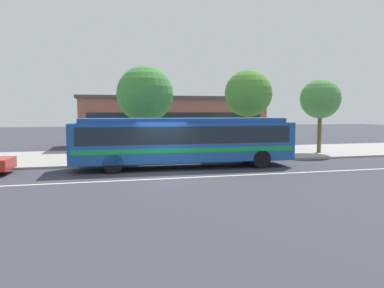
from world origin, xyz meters
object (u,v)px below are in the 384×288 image
Objects in this scene: street_tree_far_end at (320,99)px; street_tree_near_stop at (145,95)px; street_tree_mid_block at (248,94)px; bus_stop_sign at (228,133)px; pedestrian_waiting_near_sign at (215,142)px; transit_bus at (184,139)px.

street_tree_near_stop is at bearing 178.03° from street_tree_far_end.
street_tree_far_end is at bearing 3.26° from street_tree_mid_block.
bus_stop_sign is at bearing -140.04° from street_tree_mid_block.
pedestrian_waiting_near_sign is at bearing -19.34° from street_tree_near_stop.
street_tree_near_stop reaches higher than street_tree_far_end.
street_tree_mid_block reaches higher than pedestrian_waiting_near_sign.
street_tree_near_stop reaches higher than street_tree_mid_block.
transit_bus is 4.78× the size of bus_stop_sign.
pedestrian_waiting_near_sign is 0.32× the size of street_tree_far_end.
street_tree_mid_block reaches higher than street_tree_far_end.
street_tree_far_end is (12.34, -0.43, -0.18)m from street_tree_near_stop.
bus_stop_sign is at bearing -58.67° from pedestrian_waiting_near_sign.
street_tree_mid_block is 1.08× the size of street_tree_far_end.
street_tree_far_end is at bearing 7.29° from pedestrian_waiting_near_sign.
street_tree_mid_block is 5.63m from street_tree_far_end.
street_tree_mid_block is (5.12, 3.46, 2.64)m from transit_bus.
transit_bus is 2.04× the size of street_tree_near_stop.
street_tree_far_end is (10.73, 3.78, 2.36)m from transit_bus.
pedestrian_waiting_near_sign is 4.07m from street_tree_mid_block.
street_tree_near_stop is (-4.75, 2.40, 2.40)m from bus_stop_sign.
transit_bus is 3.78m from pedestrian_waiting_near_sign.
pedestrian_waiting_near_sign is 0.30× the size of street_tree_mid_block.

